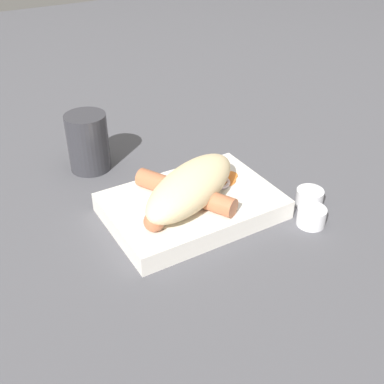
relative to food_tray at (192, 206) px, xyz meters
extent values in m
plane|color=#4C4C51|center=(0.00, 0.00, -0.02)|extent=(3.00, 3.00, 0.00)
cube|color=silver|center=(0.00, 0.00, 0.00)|extent=(0.25, 0.17, 0.03)
ellipsoid|color=beige|center=(0.01, 0.01, 0.04)|extent=(0.21, 0.16, 0.05)
cylinder|color=#B26642|center=(0.01, 0.00, 0.03)|extent=(0.10, 0.16, 0.03)
sphere|color=#B26642|center=(0.08, 0.04, 0.03)|extent=(0.03, 0.03, 0.03)
sphere|color=#B26642|center=(-0.06, -0.03, 0.03)|extent=(0.03, 0.03, 0.03)
cylinder|color=orange|center=(-0.08, -0.02, 0.02)|extent=(0.03, 0.03, 0.00)
cylinder|color=orange|center=(-0.07, -0.01, 0.02)|extent=(0.05, 0.05, 0.00)
torus|color=silver|center=(-0.06, -0.03, 0.02)|extent=(0.03, 0.03, 0.00)
torus|color=silver|center=(-0.05, -0.01, 0.02)|extent=(0.04, 0.04, 0.01)
cylinder|color=white|center=(-0.14, 0.11, 0.00)|extent=(0.04, 0.04, 0.03)
cylinder|color=gold|center=(-0.14, 0.11, -0.01)|extent=(0.03, 0.03, 0.01)
cylinder|color=white|center=(-0.17, 0.07, 0.00)|extent=(0.04, 0.04, 0.03)
cylinder|color=#4C662D|center=(-0.17, 0.07, -0.01)|extent=(0.03, 0.03, 0.01)
cylinder|color=#333338|center=(0.08, -0.21, 0.04)|extent=(0.07, 0.07, 0.10)
camera|label=1|loc=(0.30, 0.51, 0.42)|focal=45.00mm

